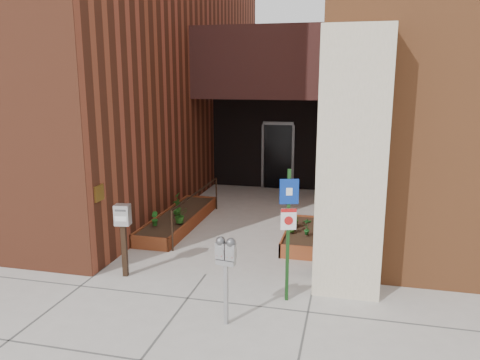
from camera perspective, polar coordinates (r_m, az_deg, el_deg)
The scene contains 15 objects.
ground at distance 8.94m, azimuth -4.21°, elevation -11.40°, with size 80.00×80.00×0.00m, color #9E9991.
architecture at distance 14.99m, azimuth 3.18°, elevation 17.67°, with size 20.00×14.60×10.00m.
planter_left at distance 11.77m, azimuth -7.44°, elevation -4.85°, with size 0.90×3.60×0.30m.
planter_right at distance 10.61m, azimuth 7.79°, elevation -6.81°, with size 0.80×2.20×0.30m.
handrail at distance 11.39m, azimuth -5.26°, elevation -2.17°, with size 0.04×3.34×0.90m.
parking_meter at distance 6.86m, azimuth -1.75°, elevation -9.42°, with size 0.31×0.16×1.36m.
sign_post at distance 7.51m, azimuth 5.91°, elevation -5.08°, with size 0.29×0.11×2.21m.
payment_dropbox at distance 8.77m, azimuth -14.07°, elevation -5.34°, with size 0.30×0.24×1.37m.
shrub_left_a at distance 10.94m, azimuth -7.33°, elevation -4.24°, with size 0.34×0.34×0.38m, color #215819.
shrub_left_b at distance 10.84m, azimuth -10.40°, elevation -4.65°, with size 0.18×0.18×0.32m, color #1D611B.
shrub_left_c at distance 11.64m, azimuth -7.72°, elevation -3.27°, with size 0.20×0.20×0.36m, color #1E5016.
shrub_left_d at distance 12.38m, azimuth -7.62°, elevation -2.31°, with size 0.19×0.19×0.36m, color #224E16.
shrub_right_a at distance 10.29m, azimuth 6.30°, elevation -5.44°, with size 0.18×0.18×0.33m, color #275A19.
shrub_right_b at distance 10.15m, azimuth 8.20°, elevation -5.63°, with size 0.19×0.19×0.37m, color #19571F.
shrub_right_c at distance 10.64m, azimuth 6.57°, elevation -4.79°, with size 0.31×0.31×0.34m, color #205418.
Camera 1 is at (2.53, -7.78, 3.61)m, focal length 35.00 mm.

